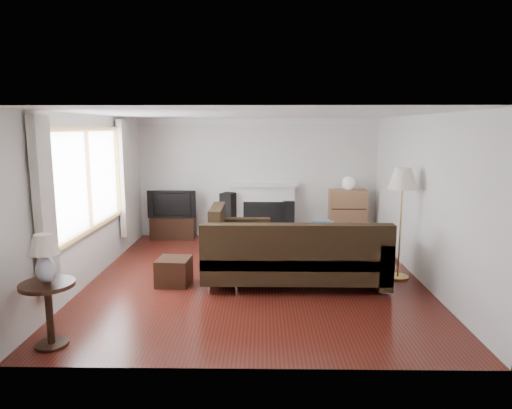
{
  "coord_description": "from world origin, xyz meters",
  "views": [
    {
      "loc": [
        0.11,
        -6.83,
        2.31
      ],
      "look_at": [
        0.0,
        0.3,
        1.1
      ],
      "focal_mm": 32.0,
      "sensor_mm": 36.0,
      "label": 1
    }
  ],
  "objects_px": {
    "coffee_table": "(294,243)",
    "floor_lamp": "(400,224)",
    "bookshelf": "(347,214)",
    "sectional_sofa": "(294,254)",
    "side_table": "(49,314)",
    "tv_stand": "(174,228)"
  },
  "relations": [
    {
      "from": "coffee_table",
      "to": "floor_lamp",
      "type": "bearing_deg",
      "value": -54.44
    },
    {
      "from": "coffee_table",
      "to": "bookshelf",
      "type": "bearing_deg",
      "value": 31.77
    },
    {
      "from": "bookshelf",
      "to": "sectional_sofa",
      "type": "xyz_separation_m",
      "value": [
        -1.29,
        -2.86,
        -0.05
      ]
    },
    {
      "from": "bookshelf",
      "to": "coffee_table",
      "type": "xyz_separation_m",
      "value": [
        -1.19,
        -1.2,
        -0.31
      ]
    },
    {
      "from": "sectional_sofa",
      "to": "side_table",
      "type": "bearing_deg",
      "value": -144.03
    },
    {
      "from": "bookshelf",
      "to": "sectional_sofa",
      "type": "relative_size",
      "value": 0.36
    },
    {
      "from": "sectional_sofa",
      "to": "side_table",
      "type": "relative_size",
      "value": 4.11
    },
    {
      "from": "floor_lamp",
      "to": "sectional_sofa",
      "type": "bearing_deg",
      "value": -168.9
    },
    {
      "from": "tv_stand",
      "to": "sectional_sofa",
      "type": "distance_m",
      "value": 3.68
    },
    {
      "from": "bookshelf",
      "to": "coffee_table",
      "type": "height_order",
      "value": "bookshelf"
    },
    {
      "from": "sectional_sofa",
      "to": "tv_stand",
      "type": "bearing_deg",
      "value": 129.7
    },
    {
      "from": "side_table",
      "to": "tv_stand",
      "type": "bearing_deg",
      "value": 85.48
    },
    {
      "from": "tv_stand",
      "to": "side_table",
      "type": "bearing_deg",
      "value": -94.52
    },
    {
      "from": "sectional_sofa",
      "to": "side_table",
      "type": "distance_m",
      "value": 3.37
    },
    {
      "from": "tv_stand",
      "to": "sectional_sofa",
      "type": "height_order",
      "value": "sectional_sofa"
    },
    {
      "from": "bookshelf",
      "to": "side_table",
      "type": "xyz_separation_m",
      "value": [
        -4.02,
        -4.83,
        -0.17
      ]
    },
    {
      "from": "floor_lamp",
      "to": "side_table",
      "type": "xyz_separation_m",
      "value": [
        -4.36,
        -2.3,
        -0.5
      ]
    },
    {
      "from": "bookshelf",
      "to": "coffee_table",
      "type": "bearing_deg",
      "value": -134.85
    },
    {
      "from": "sectional_sofa",
      "to": "floor_lamp",
      "type": "relative_size",
      "value": 1.69
    },
    {
      "from": "side_table",
      "to": "sectional_sofa",
      "type": "bearing_deg",
      "value": 35.97
    },
    {
      "from": "coffee_table",
      "to": "sectional_sofa",
      "type": "bearing_deg",
      "value": -106.85
    },
    {
      "from": "tv_stand",
      "to": "coffee_table",
      "type": "distance_m",
      "value": 2.71
    }
  ]
}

